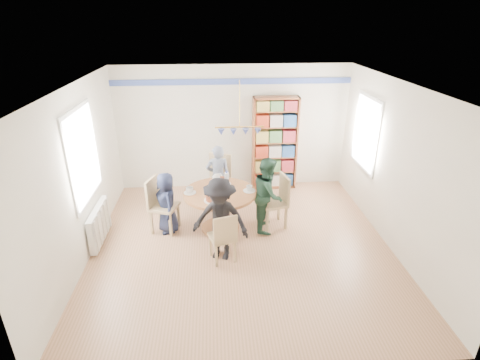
{
  "coord_description": "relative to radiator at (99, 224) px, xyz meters",
  "views": [
    {
      "loc": [
        -0.43,
        -5.38,
        3.64
      ],
      "look_at": [
        0.0,
        0.4,
        1.05
      ],
      "focal_mm": 28.0,
      "sensor_mm": 36.0,
      "label": 1
    }
  ],
  "objects": [
    {
      "name": "ground",
      "position": [
        2.42,
        -0.3,
        -0.35
      ],
      "size": [
        5.0,
        5.0,
        0.0
      ],
      "primitive_type": "plane",
      "color": "tan"
    },
    {
      "name": "chair_right",
      "position": [
        3.13,
        0.33,
        0.2
      ],
      "size": [
        0.52,
        0.52,
        1.0
      ],
      "color": "tan",
      "rests_on": "ground"
    },
    {
      "name": "tableware",
      "position": [
        2.04,
        0.31,
        0.47
      ],
      "size": [
        1.27,
        1.27,
        0.33
      ],
      "color": "white",
      "rests_on": "dining_table"
    },
    {
      "name": "person_far",
      "position": [
        2.06,
        1.15,
        0.31
      ],
      "size": [
        0.49,
        0.33,
        1.32
      ],
      "primitive_type": "imported",
      "rotation": [
        0.0,
        0.0,
        3.17
      ],
      "color": "gray",
      "rests_on": "ground"
    },
    {
      "name": "chair_left",
      "position": [
        0.99,
        0.33,
        0.21
      ],
      "size": [
        0.57,
        0.57,
        1.02
      ],
      "color": "tan",
      "rests_on": "ground"
    },
    {
      "name": "dining_table",
      "position": [
        2.07,
        0.29,
        0.21
      ],
      "size": [
        1.3,
        1.3,
        0.75
      ],
      "color": "#995732",
      "rests_on": "ground"
    },
    {
      "name": "chair_far",
      "position": [
        2.07,
        1.31,
        0.23
      ],
      "size": [
        0.6,
        0.6,
        1.05
      ],
      "color": "tan",
      "rests_on": "ground"
    },
    {
      "name": "person_near",
      "position": [
        2.06,
        -0.6,
        0.35
      ],
      "size": [
        1.01,
        0.76,
        1.39
      ],
      "primitive_type": "imported",
      "rotation": [
        0.0,
        0.0,
        -0.3
      ],
      "color": "black",
      "rests_on": "ground"
    },
    {
      "name": "person_right",
      "position": [
        2.93,
        0.25,
        0.34
      ],
      "size": [
        0.62,
        0.74,
        1.37
      ],
      "primitive_type": "imported",
      "rotation": [
        0.0,
        0.0,
        1.42
      ],
      "color": "#1C3828",
      "rests_on": "ground"
    },
    {
      "name": "bookshelf",
      "position": [
        3.32,
        2.04,
        0.66
      ],
      "size": [
        0.98,
        0.29,
        2.05
      ],
      "color": "brown",
      "rests_on": "ground"
    },
    {
      "name": "radiator",
      "position": [
        0.0,
        0.0,
        0.0
      ],
      "size": [
        0.12,
        1.0,
        0.6
      ],
      "color": "silver",
      "rests_on": "ground"
    },
    {
      "name": "room_shell",
      "position": [
        2.16,
        0.57,
        1.3
      ],
      "size": [
        5.0,
        5.0,
        5.0
      ],
      "color": "white",
      "rests_on": "ground"
    },
    {
      "name": "chair_near",
      "position": [
        2.1,
        -0.73,
        0.12
      ],
      "size": [
        0.48,
        0.48,
        0.86
      ],
      "color": "tan",
      "rests_on": "ground"
    },
    {
      "name": "person_left",
      "position": [
        1.13,
        0.29,
        0.22
      ],
      "size": [
        0.53,
        0.64,
        1.13
      ],
      "primitive_type": "imported",
      "rotation": [
        0.0,
        0.0,
        -1.22
      ],
      "color": "#171C33",
      "rests_on": "ground"
    }
  ]
}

